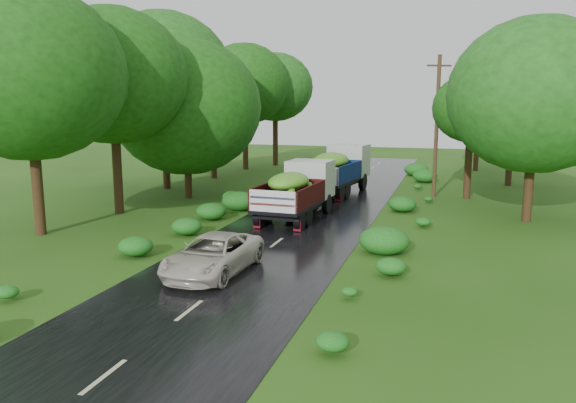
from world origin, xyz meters
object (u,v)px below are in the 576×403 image
at_px(car, 213,255).
at_px(truck_far, 339,167).
at_px(utility_pole, 437,125).
at_px(truck_near, 298,188).

bearing_deg(car, truck_far, 90.62).
bearing_deg(car, utility_pole, 72.88).
bearing_deg(truck_far, car, -84.92).
relative_size(truck_far, utility_pole, 0.86).
relative_size(truck_near, car, 1.42).
height_order(car, utility_pole, utility_pole).
bearing_deg(truck_far, utility_pole, 8.34).
bearing_deg(utility_pole, truck_far, 156.87).
relative_size(truck_near, truck_far, 0.90).
distance_m(truck_near, car, 9.80).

